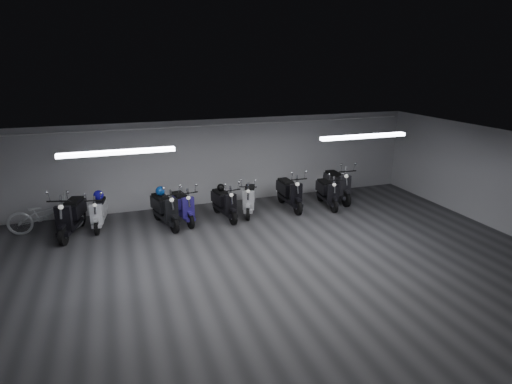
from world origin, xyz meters
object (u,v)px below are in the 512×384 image
object	(u,v)px
scooter_3	(165,204)
scooter_8	(328,188)
scooter_6	(249,194)
helmet_2	(99,195)
scooter_1	(70,210)
helmet_1	(160,191)
scooter_4	(183,201)
scooter_7	(290,188)
scooter_9	(338,180)
helmet_0	(221,187)
scooter_5	(224,198)
scooter_2	(98,207)
bicycle	(45,211)

from	to	relation	value
scooter_3	scooter_8	bearing A→B (deg)	-14.98
scooter_6	helmet_2	size ratio (longest dim) A/B	6.07
scooter_1	helmet_1	bearing A→B (deg)	17.46
scooter_4	scooter_7	bearing A→B (deg)	-8.79
scooter_1	scooter_6	world-z (taller)	scooter_1
scooter_4	scooter_9	bearing A→B (deg)	-6.88
scooter_1	scooter_4	size ratio (longest dim) A/B	1.14
scooter_9	scooter_8	bearing A→B (deg)	-140.97
scooter_6	helmet_0	xyz separation A→B (m)	(-0.89, 0.06, 0.28)
scooter_9	helmet_2	world-z (taller)	scooter_9
scooter_6	helmet_0	bearing A→B (deg)	-161.98
scooter_6	helmet_2	xyz separation A→B (m)	(-4.38, 0.49, 0.26)
scooter_3	scooter_5	bearing A→B (deg)	-13.35
scooter_5	helmet_1	world-z (taller)	scooter_5
scooter_2	scooter_3	bearing A→B (deg)	-7.95
helmet_0	scooter_5	bearing A→B (deg)	-80.12
helmet_0	bicycle	bearing A→B (deg)	176.21
scooter_2	scooter_3	xyz separation A→B (m)	(1.80, -0.51, 0.08)
scooter_9	bicycle	world-z (taller)	scooter_9
scooter_4	helmet_1	xyz separation A→B (m)	(-0.61, 0.07, 0.35)
scooter_1	helmet_2	bearing A→B (deg)	53.51
scooter_1	scooter_9	xyz separation A→B (m)	(8.33, 0.32, -0.00)
scooter_7	scooter_8	world-z (taller)	scooter_7
scooter_2	bicycle	xyz separation A→B (m)	(-1.40, 0.12, 0.02)
scooter_4	helmet_1	size ratio (longest dim) A/B	6.21
helmet_0	scooter_1	bearing A→B (deg)	-178.12
scooter_4	helmet_2	xyz separation A→B (m)	(-2.31, 0.56, 0.25)
scooter_5	bicycle	xyz separation A→B (m)	(-4.96, 0.56, -0.02)
scooter_3	scooter_8	world-z (taller)	scooter_3
scooter_2	bicycle	size ratio (longest dim) A/B	0.85
scooter_4	scooter_8	distance (m)	4.68
scooter_1	scooter_3	xyz separation A→B (m)	(2.49, -0.16, -0.05)
scooter_9	helmet_0	bearing A→B (deg)	-174.56
scooter_9	bicycle	distance (m)	9.04
scooter_9	helmet_0	distance (m)	4.12
scooter_3	bicycle	size ratio (longest dim) A/B	0.96
bicycle	helmet_2	xyz separation A→B (m)	(1.43, 0.11, 0.27)
scooter_9	helmet_1	bearing A→B (deg)	-174.86
scooter_6	scooter_5	bearing A→B (deg)	-146.28
scooter_6	scooter_7	size ratio (longest dim) A/B	0.91
scooter_4	helmet_2	size ratio (longest dim) A/B	6.17
scooter_3	scooter_8	size ratio (longest dim) A/B	1.07
scooter_3	scooter_5	xyz separation A→B (m)	(1.77, 0.06, -0.04)
scooter_4	scooter_6	world-z (taller)	scooter_4
scooter_7	helmet_1	bearing A→B (deg)	178.93
scooter_4	helmet_2	distance (m)	2.39
helmet_1	helmet_0	bearing A→B (deg)	1.54
scooter_7	helmet_1	size ratio (longest dim) A/B	6.74
scooter_3	scooter_6	xyz separation A→B (m)	(2.62, 0.24, -0.05)
scooter_2	scooter_6	distance (m)	4.42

